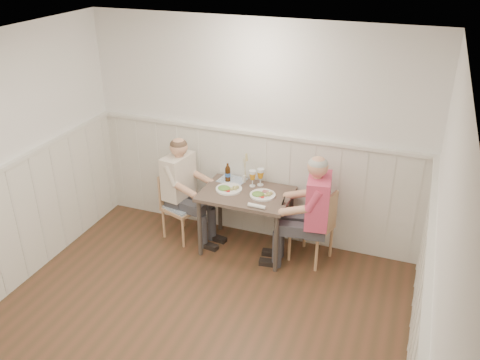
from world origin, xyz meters
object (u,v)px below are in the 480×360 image
(chair_left, at_px, (179,203))
(grass_vase, at_px, (244,168))
(man_in_pink, at_px, (313,221))
(diner_cream, at_px, (182,196))
(dining_table, at_px, (246,200))
(chair_right, at_px, (316,225))
(beer_bottle, at_px, (228,173))

(chair_left, xyz_separation_m, grass_vase, (0.74, 0.24, 0.48))
(man_in_pink, distance_m, diner_cream, 1.61)
(chair_left, xyz_separation_m, man_in_pink, (1.65, -0.06, 0.12))
(dining_table, relative_size, man_in_pink, 0.74)
(man_in_pink, bearing_deg, chair_right, 81.25)
(chair_left, height_order, beer_bottle, beer_bottle)
(chair_left, bearing_deg, chair_right, 1.90)
(dining_table, height_order, chair_left, chair_left)
(chair_left, relative_size, man_in_pink, 0.61)
(chair_left, bearing_deg, grass_vase, 17.79)
(chair_right, height_order, beer_bottle, beer_bottle)
(man_in_pink, bearing_deg, diner_cream, 177.38)
(dining_table, distance_m, man_in_pink, 0.79)
(dining_table, relative_size, chair_right, 1.18)
(dining_table, height_order, grass_vase, grass_vase)
(dining_table, xyz_separation_m, chair_left, (-0.86, 0.00, -0.21))
(diner_cream, relative_size, beer_bottle, 5.70)
(man_in_pink, relative_size, diner_cream, 1.04)
(diner_cream, relative_size, grass_vase, 3.35)
(dining_table, height_order, diner_cream, diner_cream)
(chair_left, bearing_deg, diner_cream, 18.82)
(dining_table, height_order, man_in_pink, man_in_pink)
(diner_cream, distance_m, grass_vase, 0.83)
(chair_left, bearing_deg, dining_table, -0.27)
(beer_bottle, distance_m, grass_vase, 0.21)
(dining_table, height_order, chair_right, chair_right)
(diner_cream, xyz_separation_m, grass_vase, (0.70, 0.23, 0.38))
(man_in_pink, relative_size, grass_vase, 3.49)
(diner_cream, bearing_deg, dining_table, -1.25)
(diner_cream, bearing_deg, chair_right, 1.46)
(beer_bottle, bearing_deg, chair_left, -161.16)
(man_in_pink, bearing_deg, beer_bottle, 167.02)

